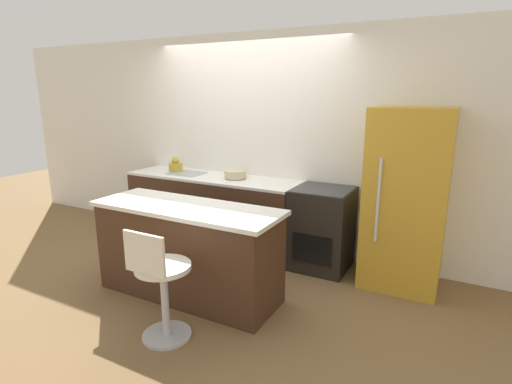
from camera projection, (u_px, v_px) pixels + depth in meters
ground_plane at (222, 258)px, 4.73m from camera, size 14.00×14.00×0.00m
wall_back at (249, 142)px, 4.99m from camera, size 8.00×0.06×2.60m
back_counter at (213, 211)px, 5.06m from camera, size 2.26×0.61×0.90m
kitchen_island at (188, 251)px, 3.78m from camera, size 1.82×0.65×0.89m
oven_range at (322, 228)px, 4.40m from camera, size 0.62×0.63×0.90m
refrigerator at (406, 200)px, 3.90m from camera, size 0.74×0.67×1.77m
stool_chair at (161, 286)px, 3.07m from camera, size 0.43×0.43×0.93m
kettle at (176, 166)px, 5.24m from camera, size 0.18×0.18×0.19m
mixing_bowl at (235, 174)px, 4.83m from camera, size 0.27×0.27×0.09m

